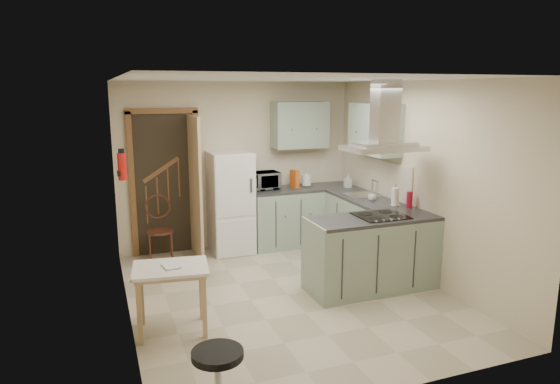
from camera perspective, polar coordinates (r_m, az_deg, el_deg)
name	(u,v)px	position (r m, az deg, el deg)	size (l,w,h in m)	color
floor	(288,294)	(6.05, 0.89, -11.60)	(4.20, 4.20, 0.00)	#BCAC92
ceiling	(288,79)	(5.56, 0.97, 12.80)	(4.20, 4.20, 0.00)	silver
back_wall	(238,165)	(7.64, -4.86, 3.05)	(3.60, 3.60, 0.00)	beige
left_wall	(123,204)	(5.30, -17.50, -1.31)	(4.20, 4.20, 0.00)	beige
right_wall	(421,181)	(6.54, 15.77, 1.19)	(4.20, 4.20, 0.00)	beige
doorway	(165,183)	(7.42, -12.97, 0.98)	(1.10, 0.12, 2.10)	brown
fridge	(231,202)	(7.39, -5.66, -1.19)	(0.60, 0.60, 1.50)	white
counter_back	(285,217)	(7.72, 0.57, -2.87)	(1.08, 0.60, 0.90)	#9EB2A0
counter_right	(354,223)	(7.48, 8.48, -3.49)	(0.60, 1.95, 0.90)	#9EB2A0
splashback	(296,168)	(7.95, 1.85, 2.71)	(1.68, 0.02, 0.50)	beige
wall_cabinet_back	(300,125)	(7.72, 2.28, 7.66)	(0.85, 0.35, 0.70)	#9EB2A0
wall_cabinet_right	(375,129)	(7.07, 10.80, 7.09)	(0.35, 0.90, 0.70)	#9EB2A0
peninsula	(372,253)	(6.17, 10.49, -6.86)	(1.55, 0.65, 0.90)	#9EB2A0
hob	(381,216)	(6.09, 11.45, -2.67)	(0.58, 0.50, 0.01)	black
extractor_hood	(384,148)	(5.95, 11.77, 4.95)	(0.90, 0.55, 0.10)	silver
sink	(361,195)	(7.22, 9.26, -0.34)	(0.45, 0.40, 0.01)	silver
fire_extinguisher	(122,167)	(6.14, -17.59, 2.79)	(0.10, 0.10, 0.32)	#B2140F
drop_leaf_table	(172,299)	(5.19, -12.26, -11.88)	(0.73, 0.55, 0.68)	#D4AA82
bentwood_chair	(160,231)	(7.27, -13.55, -4.38)	(0.37, 0.37, 0.84)	#4F241A
stool	(218,382)	(3.99, -7.08, -20.76)	(0.39, 0.39, 0.52)	black
microwave	(263,181)	(7.54, -1.96, 1.30)	(0.48, 0.32, 0.26)	black
kettle	(307,180)	(7.76, 3.05, 1.38)	(0.14, 0.14, 0.21)	white
cereal_box	(294,179)	(7.70, 1.67, 1.53)	(0.07, 0.18, 0.27)	#D75D19
soap_bottle	(348,181)	(7.75, 7.77, 1.27)	(0.09, 0.10, 0.21)	silver
paper_towel	(395,197)	(6.65, 13.03, -0.51)	(0.10, 0.10, 0.24)	white
cup	(372,197)	(6.90, 10.49, -0.61)	(0.11, 0.11, 0.09)	white
red_bottle	(409,200)	(6.57, 14.58, -0.87)	(0.07, 0.07, 0.21)	#B20F28
book	(163,263)	(5.03, -13.20, -7.96)	(0.15, 0.21, 0.09)	#8E2F42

